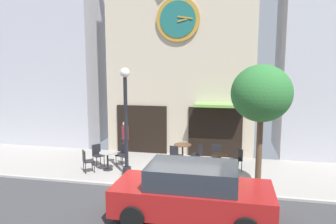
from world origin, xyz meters
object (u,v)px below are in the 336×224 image
street_tree (261,94)px  cafe_chair_facing_wall (175,154)px  cafe_chair_near_tree (97,153)px  cafe_chair_curbside (238,158)px  cafe_table_center (108,158)px  cafe_table_rightmost (220,161)px  street_lamp (126,122)px  cafe_chair_mid_row (87,159)px  parked_car_red (192,192)px  cafe_chair_outer (198,153)px  cafe_table_near_curb (183,149)px  cafe_chair_right_end (123,153)px  cafe_chair_near_lamp (217,154)px  pedestrian_maroon (125,139)px

street_tree → cafe_chair_facing_wall: bearing=147.8°
cafe_chair_near_tree → cafe_chair_facing_wall: 3.27m
cafe_chair_curbside → cafe_chair_facing_wall: size_ratio=1.00×
cafe_table_center → cafe_table_rightmost: size_ratio=0.96×
street_tree → cafe_chair_near_tree: street_tree is taller
street_lamp → cafe_chair_curbside: 4.71m
cafe_chair_mid_row → parked_car_red: 5.46m
cafe_chair_near_tree → parked_car_red: size_ratio=0.21×
street_tree → parked_car_red: size_ratio=0.99×
street_tree → cafe_chair_near_tree: bearing=167.0°
cafe_chair_curbside → street_lamp: bearing=-159.9°
street_lamp → cafe_chair_outer: (2.53, 1.84, -1.56)m
cafe_table_near_curb → cafe_chair_mid_row: bearing=-147.3°
street_tree → cafe_table_rightmost: 3.46m
street_lamp → cafe_table_center: street_lamp is taller
cafe_table_center → cafe_chair_curbside: (5.17, 1.01, 0.03)m
cafe_table_center → cafe_chair_right_end: (0.38, 0.75, 0.03)m
cafe_chair_right_end → cafe_chair_near_lamp: bearing=9.0°
street_lamp → cafe_chair_facing_wall: 2.70m
cafe_table_near_curb → cafe_chair_mid_row: cafe_chair_mid_row is taller
street_tree → cafe_chair_near_tree: size_ratio=4.71×
cafe_chair_curbside → pedestrian_maroon: pedestrian_maroon is taller
cafe_table_rightmost → parked_car_red: 4.00m
cafe_chair_near_lamp → cafe_chair_curbside: (0.88, -0.36, 0.00)m
cafe_chair_facing_wall → street_lamp: bearing=-136.5°
cafe_table_near_curb → cafe_chair_outer: (0.74, -0.43, -0.03)m
cafe_table_rightmost → cafe_chair_near_tree: (-5.10, -0.08, 0.03)m
cafe_table_center → street_lamp: bearing=-27.5°
pedestrian_maroon → parked_car_red: 6.49m
cafe_chair_facing_wall → cafe_table_near_curb: bearing=75.5°
street_lamp → cafe_table_near_curb: street_lamp is taller
cafe_chair_near_lamp → cafe_chair_right_end: bearing=-171.0°
street_lamp → cafe_table_near_curb: 3.28m
cafe_chair_near_lamp → cafe_chair_near_tree: same height
street_lamp → cafe_chair_near_lamp: (3.29, 1.89, -1.56)m
cafe_table_rightmost → cafe_chair_mid_row: size_ratio=0.85×
cafe_table_near_curb → cafe_chair_facing_wall: (-0.20, -0.77, -0.03)m
cafe_chair_right_end → parked_car_red: size_ratio=0.21×
street_tree → pedestrian_maroon: (-5.69, 2.87, -2.41)m
cafe_chair_mid_row → cafe_chair_near_lamp: bearing=20.3°
cafe_table_near_curb → pedestrian_maroon: pedestrian_maroon is taller
cafe_table_near_curb → cafe_chair_facing_wall: size_ratio=0.85×
cafe_table_center → parked_car_red: 5.19m
cafe_chair_right_end → cafe_table_near_curb: bearing=22.7°
cafe_table_near_curb → cafe_chair_near_lamp: bearing=-14.6°
cafe_table_near_curb → cafe_chair_right_end: 2.61m
cafe_chair_near_lamp → cafe_chair_curbside: same height
cafe_chair_near_lamp → cafe_chair_mid_row: same height
cafe_chair_curbside → cafe_chair_facing_wall: (-2.58, -0.01, 0.00)m
cafe_chair_right_end → cafe_chair_facing_wall: size_ratio=1.00×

